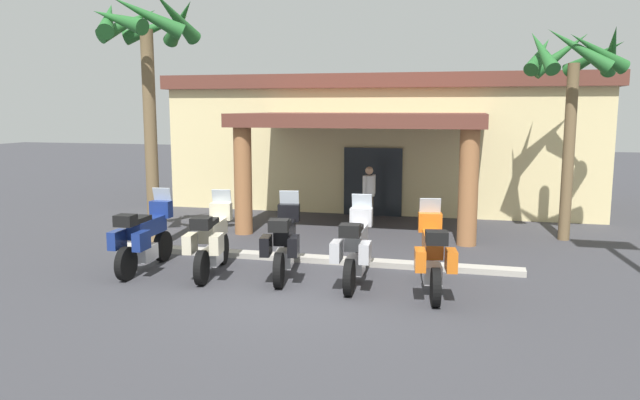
# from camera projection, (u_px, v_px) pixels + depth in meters

# --- Properties ---
(ground_plane) EXTENTS (80.00, 80.00, 0.00)m
(ground_plane) POSITION_uv_depth(u_px,v_px,m) (295.00, 290.00, 11.23)
(ground_plane) COLOR #38383D
(motel_building) EXTENTS (14.17, 10.61, 4.35)m
(motel_building) POSITION_uv_depth(u_px,v_px,m) (387.00, 139.00, 21.57)
(motel_building) COLOR beige
(motel_building) RESTS_ON ground_plane
(motorcycle_blue) EXTENTS (0.72, 2.21, 1.61)m
(motorcycle_blue) POSITION_uv_depth(u_px,v_px,m) (144.00, 237.00, 12.46)
(motorcycle_blue) COLOR black
(motorcycle_blue) RESTS_ON ground_plane
(motorcycle_cream) EXTENTS (0.85, 2.20, 1.61)m
(motorcycle_cream) POSITION_uv_depth(u_px,v_px,m) (212.00, 240.00, 12.18)
(motorcycle_cream) COLOR black
(motorcycle_cream) RESTS_ON ground_plane
(motorcycle_black) EXTENTS (0.87, 2.20, 1.61)m
(motorcycle_black) POSITION_uv_depth(u_px,v_px,m) (284.00, 242.00, 11.99)
(motorcycle_black) COLOR black
(motorcycle_black) RESTS_ON ground_plane
(motorcycle_silver) EXTENTS (0.72, 2.21, 1.61)m
(motorcycle_silver) POSITION_uv_depth(u_px,v_px,m) (355.00, 248.00, 11.51)
(motorcycle_silver) COLOR black
(motorcycle_silver) RESTS_ON ground_plane
(motorcycle_orange) EXTENTS (0.83, 2.20, 1.61)m
(motorcycle_orange) POSITION_uv_depth(u_px,v_px,m) (433.00, 255.00, 10.93)
(motorcycle_orange) COLOR black
(motorcycle_orange) RESTS_ON ground_plane
(pedestrian) EXTENTS (0.32, 0.48, 1.67)m
(pedestrian) POSITION_uv_depth(u_px,v_px,m) (369.00, 191.00, 17.35)
(pedestrian) COLOR brown
(pedestrian) RESTS_ON ground_plane
(palm_tree_roadside) EXTENTS (2.50, 2.52, 5.86)m
(palm_tree_roadside) POSITION_uv_depth(u_px,v_px,m) (146.00, 49.00, 13.89)
(palm_tree_roadside) COLOR brown
(palm_tree_roadside) RESTS_ON ground_plane
(palm_tree_near_portico) EXTENTS (2.50, 2.57, 5.32)m
(palm_tree_near_portico) POSITION_uv_depth(u_px,v_px,m) (574.00, 72.00, 14.85)
(palm_tree_near_portico) COLOR brown
(palm_tree_near_portico) RESTS_ON ground_plane
(curb_strip) EXTENTS (9.27, 0.36, 0.12)m
(curb_strip) POSITION_uv_depth(u_px,v_px,m) (303.00, 258.00, 13.34)
(curb_strip) COLOR #ADA89E
(curb_strip) RESTS_ON ground_plane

